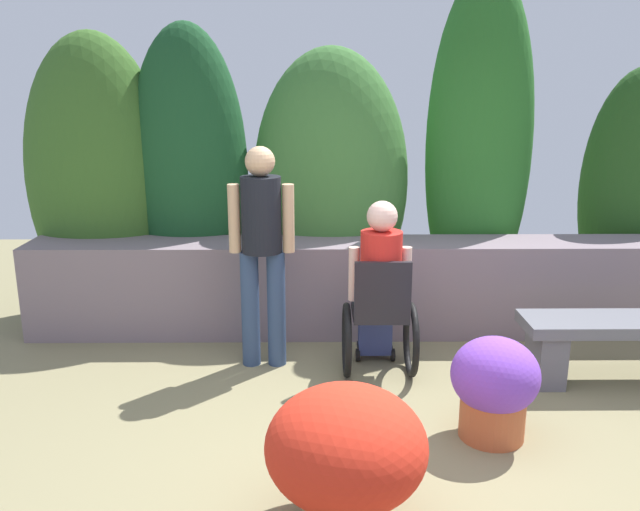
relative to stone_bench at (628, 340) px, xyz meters
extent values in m
plane|color=#807754|center=(-1.94, -1.09, -0.32)|extent=(11.37, 11.37, 0.00)
cube|color=slate|center=(-1.94, 1.04, 0.08)|extent=(5.60, 0.54, 0.81)
ellipsoid|color=#396425|center=(-4.25, 1.58, 0.97)|extent=(1.31, 0.92, 2.58)
ellipsoid|color=#1A4924|center=(-3.42, 1.56, 1.01)|extent=(1.06, 0.74, 2.66)
ellipsoid|color=#3C7332|center=(-2.12, 1.69, 0.91)|extent=(1.44, 1.01, 2.46)
ellipsoid|color=#286925|center=(-0.76, 1.66, 1.25)|extent=(0.98, 0.69, 3.14)
ellipsoid|color=#22491A|center=(0.79, 1.76, 0.82)|extent=(1.05, 0.73, 2.29)
cube|color=slate|center=(-0.59, 0.00, -0.12)|extent=(0.20, 0.37, 0.40)
cube|color=slate|center=(0.00, 0.00, 0.12)|extent=(1.55, 0.43, 0.09)
cube|color=black|center=(-1.80, 0.13, 0.18)|extent=(0.40, 0.40, 0.06)
cube|color=black|center=(-1.80, -0.05, 0.41)|extent=(0.40, 0.04, 0.40)
cube|color=black|center=(-1.80, 0.45, -0.22)|extent=(0.28, 0.12, 0.03)
torus|color=black|center=(-2.04, 0.13, -0.04)|extent=(0.05, 0.56, 0.56)
torus|color=black|center=(-1.56, 0.13, -0.04)|extent=(0.05, 0.56, 0.56)
cylinder|color=black|center=(-1.94, 0.38, -0.27)|extent=(0.03, 0.10, 0.10)
cylinder|color=black|center=(-1.66, 0.38, -0.27)|extent=(0.03, 0.10, 0.10)
cube|color=navy|center=(-1.80, 0.23, 0.29)|extent=(0.30, 0.40, 0.16)
cube|color=navy|center=(-1.80, 0.43, -0.06)|extent=(0.26, 0.14, 0.43)
cylinder|color=red|center=(-1.80, 0.11, 0.54)|extent=(0.30, 0.30, 0.50)
cylinder|color=beige|center=(-1.99, 0.17, 0.46)|extent=(0.08, 0.08, 0.40)
cylinder|color=beige|center=(-1.61, 0.17, 0.46)|extent=(0.08, 0.08, 0.40)
sphere|color=beige|center=(-1.80, 0.11, 0.90)|extent=(0.22, 0.22, 0.22)
cylinder|color=navy|center=(-2.77, 0.33, 0.13)|extent=(0.14, 0.14, 0.90)
cylinder|color=navy|center=(-2.57, 0.33, 0.13)|extent=(0.14, 0.14, 0.90)
cylinder|color=black|center=(-2.67, 0.33, 0.87)|extent=(0.30, 0.30, 0.57)
cylinder|color=tan|center=(-2.87, 0.33, 0.84)|extent=(0.09, 0.09, 0.51)
cylinder|color=tan|center=(-2.47, 0.33, 0.84)|extent=(0.09, 0.09, 0.51)
sphere|color=tan|center=(-2.67, 0.33, 1.26)|extent=(0.22, 0.22, 0.22)
cylinder|color=#BB5932|center=(-1.19, -0.78, -0.18)|extent=(0.40, 0.40, 0.29)
ellipsoid|color=#19442B|center=(-1.19, -0.78, 0.02)|extent=(0.44, 0.44, 0.16)
ellipsoid|color=purple|center=(-1.19, -0.78, 0.09)|extent=(0.54, 0.54, 0.46)
cylinder|color=brown|center=(-2.13, -1.63, -0.18)|extent=(0.43, 0.43, 0.29)
ellipsoid|color=#336627|center=(-2.13, -1.63, 0.04)|extent=(0.47, 0.47, 0.20)
ellipsoid|color=red|center=(-2.13, -1.63, 0.12)|extent=(0.79, 0.79, 0.58)
camera|label=1|loc=(-2.29, -4.42, 1.80)|focal=36.77mm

